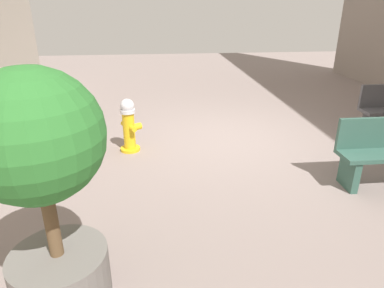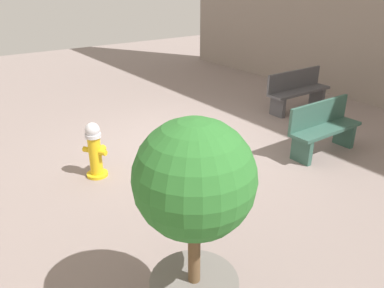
{
  "view_description": "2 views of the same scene",
  "coord_description": "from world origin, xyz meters",
  "px_view_note": "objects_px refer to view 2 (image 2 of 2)",
  "views": [
    {
      "loc": [
        1.41,
        5.85,
        2.41
      ],
      "look_at": [
        0.9,
        1.21,
        0.46
      ],
      "focal_mm": 31.97,
      "sensor_mm": 36.0,
      "label": 1
    },
    {
      "loc": [
        3.83,
        5.58,
        2.99
      ],
      "look_at": [
        0.6,
        1.15,
        0.55
      ],
      "focal_mm": 35.21,
      "sensor_mm": 36.0,
      "label": 2
    }
  ],
  "objects_px": {
    "fire_hydrant": "(95,150)",
    "bench_far": "(323,127)",
    "planter_tree": "(194,211)",
    "bench_near": "(297,90)"
  },
  "relations": [
    {
      "from": "fire_hydrant",
      "to": "bench_far",
      "type": "distance_m",
      "value": 4.04
    },
    {
      "from": "fire_hydrant",
      "to": "planter_tree",
      "type": "xyz_separation_m",
      "value": [
        0.4,
        3.21,
        0.75
      ]
    },
    {
      "from": "bench_far",
      "to": "planter_tree",
      "type": "relative_size",
      "value": 0.77
    },
    {
      "from": "bench_near",
      "to": "planter_tree",
      "type": "height_order",
      "value": "planter_tree"
    },
    {
      "from": "bench_near",
      "to": "planter_tree",
      "type": "distance_m",
      "value": 6.72
    },
    {
      "from": "bench_near",
      "to": "bench_far",
      "type": "bearing_deg",
      "value": 50.18
    },
    {
      "from": "bench_far",
      "to": "planter_tree",
      "type": "xyz_separation_m",
      "value": [
        4.11,
        1.62,
        0.73
      ]
    },
    {
      "from": "bench_far",
      "to": "planter_tree",
      "type": "bearing_deg",
      "value": 21.56
    },
    {
      "from": "fire_hydrant",
      "to": "bench_near",
      "type": "bearing_deg",
      "value": -176.75
    },
    {
      "from": "fire_hydrant",
      "to": "planter_tree",
      "type": "bearing_deg",
      "value": 82.94
    }
  ]
}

